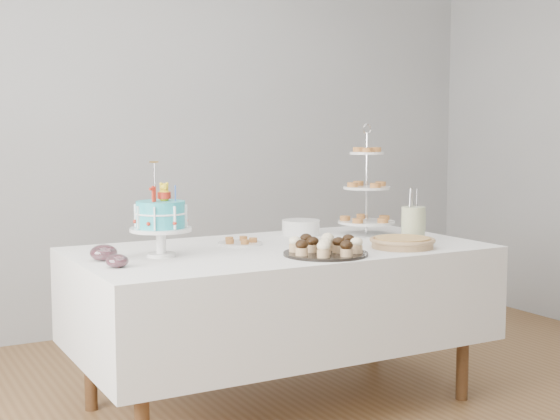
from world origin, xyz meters
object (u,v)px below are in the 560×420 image
pastry_plate (240,242)px  birthday_cake (161,231)px  cupcake_tray (326,246)px  pie (402,242)px  jam_bowl_b (104,253)px  utensil_pitcher (413,223)px  plate_stack (301,227)px  tiered_stand (367,188)px  table (280,294)px  jam_bowl_a (117,261)px

pastry_plate → birthday_cake: bearing=-161.6°
birthday_cake → cupcake_tray: (0.65, -0.32, -0.07)m
pie → jam_bowl_b: jam_bowl_b is taller
utensil_pitcher → birthday_cake: bearing=-172.5°
cupcake_tray → pastry_plate: (-0.19, 0.47, -0.03)m
cupcake_tray → pie: 0.43m
plate_stack → jam_bowl_b: plate_stack is taller
tiered_stand → pastry_plate: 0.79m
table → jam_bowl_a: 0.89m
tiered_stand → plate_stack: (-0.32, 0.15, -0.21)m
cupcake_tray → jam_bowl_a: cupcake_tray is taller
cupcake_tray → table: bearing=101.9°
cupcake_tray → jam_bowl_a: bearing=170.8°
birthday_cake → jam_bowl_b: birthday_cake is taller
birthday_cake → jam_bowl_b: 0.26m
tiered_stand → plate_stack: 0.41m
table → pie: size_ratio=6.21×
birthday_cake → pastry_plate: size_ratio=1.93×
plate_stack → utensil_pitcher: bearing=-52.6°
cupcake_tray → jam_bowl_a: size_ratio=4.07×
jam_bowl_b → jam_bowl_a: bearing=-90.0°
birthday_cake → pie: bearing=-27.5°
pastry_plate → jam_bowl_b: 0.72m
cupcake_tray → plate_stack: size_ratio=1.89×
tiered_stand → jam_bowl_b: tiered_stand is taller
pie → tiered_stand: 0.54m
birthday_cake → pie: 1.13m
pie → plate_stack: plate_stack is taller
table → cupcake_tray: size_ratio=5.08×
table → tiered_stand: bearing=16.0°
cupcake_tray → pie: (0.43, 0.01, -0.01)m
pie → pastry_plate: 0.78m
plate_stack → pie: bearing=-72.9°
table → pie: 0.63m
pie → tiered_stand: bearing=75.1°
pastry_plate → jam_bowl_b: size_ratio=1.86×
birthday_cake → cupcake_tray: bearing=-37.5°
birthday_cake → jam_bowl_a: size_ratio=4.50×
plate_stack → jam_bowl_a: bearing=-157.1°
tiered_stand → cupcake_tray: bearing=-139.2°
plate_stack → jam_bowl_b: bearing=-165.7°
tiered_stand → utensil_pitcher: bearing=-81.2°
jam_bowl_a → birthday_cake: bearing=34.1°
cupcake_tray → pastry_plate: bearing=112.5°
tiered_stand → pastry_plate: bearing=-179.0°
birthday_cake → pie: birthday_cake is taller
pastry_plate → utensil_pitcher: bearing=-21.6°
birthday_cake → jam_bowl_b: size_ratio=3.60×
table → pastry_plate: (-0.13, 0.17, 0.24)m
tiered_stand → utensil_pitcher: tiered_stand is taller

